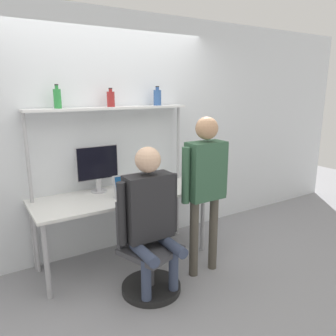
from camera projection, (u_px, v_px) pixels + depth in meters
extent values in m
plane|color=gray|center=(139.00, 274.00, 3.39)|extent=(12.00, 12.00, 0.00)
cube|color=silver|center=(106.00, 136.00, 3.70)|extent=(8.00, 0.06, 2.70)
cube|color=silver|center=(122.00, 195.00, 3.52)|extent=(1.88, 0.70, 0.03)
cylinder|color=#A5A5AA|center=(47.00, 261.00, 2.92)|extent=(0.05, 0.05, 0.74)
cylinder|color=#A5A5AA|center=(203.00, 221.00, 3.82)|extent=(0.05, 0.05, 0.74)
cylinder|color=#A5A5AA|center=(34.00, 237.00, 3.40)|extent=(0.05, 0.05, 0.74)
cylinder|color=#A5A5AA|center=(175.00, 206.00, 4.31)|extent=(0.05, 0.05, 0.74)
cube|color=white|center=(110.00, 108.00, 3.49)|extent=(1.78, 0.23, 0.02)
cylinder|color=#B2B2B7|center=(32.00, 195.00, 3.24)|extent=(0.04, 0.04, 1.68)
cylinder|color=#B2B2B7|center=(178.00, 172.00, 4.14)|extent=(0.04, 0.04, 1.68)
cylinder|color=#B7B7BC|center=(99.00, 191.00, 3.59)|extent=(0.18, 0.18, 0.01)
cylinder|color=#B7B7BC|center=(99.00, 185.00, 3.58)|extent=(0.06, 0.06, 0.14)
cube|color=#B7B7BC|center=(97.00, 163.00, 3.52)|extent=(0.47, 0.01, 0.37)
cube|color=black|center=(98.00, 163.00, 3.52)|extent=(0.44, 0.02, 0.35)
cube|color=#BCBCC1|center=(133.00, 198.00, 3.38)|extent=(0.35, 0.23, 0.01)
cube|color=black|center=(134.00, 197.00, 3.37)|extent=(0.30, 0.13, 0.00)
cube|color=#BCBCC1|center=(129.00, 185.00, 3.43)|extent=(0.35, 0.07, 0.23)
cube|color=#194C8C|center=(129.00, 185.00, 3.42)|extent=(0.31, 0.05, 0.20)
cube|color=black|center=(157.00, 192.00, 3.57)|extent=(0.07, 0.15, 0.01)
cube|color=black|center=(157.00, 191.00, 3.57)|extent=(0.06, 0.13, 0.00)
cylinder|color=black|center=(151.00, 287.00, 3.12)|extent=(0.56, 0.56, 0.06)
cylinder|color=#4C4C51|center=(151.00, 269.00, 3.07)|extent=(0.06, 0.06, 0.33)
cube|color=#3F3F44|center=(151.00, 250.00, 3.02)|extent=(0.59, 0.59, 0.05)
cube|color=#3F3F44|center=(134.00, 219.00, 3.09)|extent=(0.40, 0.18, 0.45)
cylinder|color=#38425B|center=(146.00, 283.00, 2.86)|extent=(0.09, 0.09, 0.44)
cylinder|color=#38425B|center=(174.00, 273.00, 3.00)|extent=(0.09, 0.09, 0.44)
cylinder|color=#38425B|center=(144.00, 253.00, 2.82)|extent=(0.10, 0.38, 0.10)
cylinder|color=#38425B|center=(172.00, 245.00, 2.96)|extent=(0.10, 0.38, 0.10)
cube|color=#262628|center=(149.00, 207.00, 2.95)|extent=(0.44, 0.20, 0.60)
cylinder|color=#262628|center=(122.00, 214.00, 2.82)|extent=(0.08, 0.08, 0.57)
cylinder|color=#262628|center=(173.00, 203.00, 3.09)|extent=(0.08, 0.08, 0.57)
sphere|color=#D8AD8C|center=(148.00, 160.00, 2.85)|extent=(0.23, 0.23, 0.23)
cylinder|color=#4C473D|center=(194.00, 239.00, 3.29)|extent=(0.09, 0.09, 0.81)
cylinder|color=#4C473D|center=(213.00, 233.00, 3.42)|extent=(0.09, 0.09, 0.81)
cube|color=#33593F|center=(206.00, 171.00, 3.19)|extent=(0.38, 0.20, 0.57)
cylinder|color=#33593F|center=(186.00, 176.00, 3.07)|extent=(0.08, 0.08, 0.54)
cylinder|color=#33593F|center=(224.00, 169.00, 3.32)|extent=(0.08, 0.08, 0.54)
sphere|color=tan|center=(207.00, 128.00, 3.09)|extent=(0.22, 0.22, 0.22)
cylinder|color=maroon|center=(111.00, 99.00, 3.47)|extent=(0.08, 0.08, 0.16)
cylinder|color=maroon|center=(110.00, 90.00, 3.45)|extent=(0.04, 0.04, 0.03)
cylinder|color=black|center=(110.00, 88.00, 3.45)|extent=(0.04, 0.04, 0.01)
cylinder|color=#2D8C3F|center=(57.00, 99.00, 3.19)|extent=(0.07, 0.07, 0.19)
cylinder|color=#2D8C3F|center=(57.00, 87.00, 3.16)|extent=(0.03, 0.03, 0.03)
cylinder|color=black|center=(56.00, 85.00, 3.15)|extent=(0.04, 0.04, 0.01)
cylinder|color=#335999|center=(157.00, 98.00, 3.77)|extent=(0.09, 0.09, 0.17)
cylinder|color=#335999|center=(157.00, 88.00, 3.74)|extent=(0.04, 0.04, 0.03)
cylinder|color=black|center=(157.00, 87.00, 3.74)|extent=(0.04, 0.04, 0.01)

